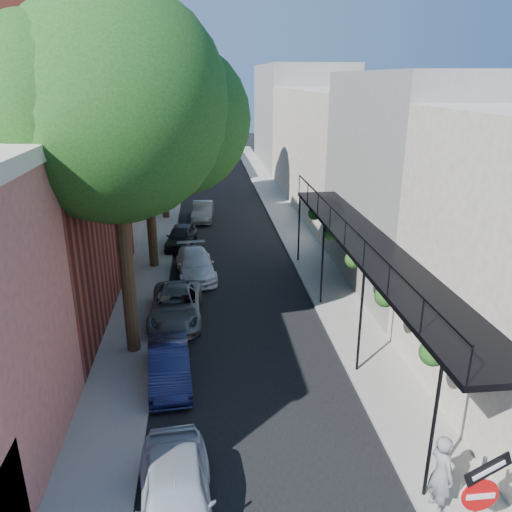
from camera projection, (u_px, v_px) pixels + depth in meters
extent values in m
cube|color=black|center=(222.00, 206.00, 35.94)|extent=(6.00, 64.00, 0.01)
cube|color=gray|center=(166.00, 207.00, 35.53)|extent=(2.00, 64.00, 0.12)
cube|color=gray|center=(277.00, 204.00, 36.32)|extent=(2.00, 64.00, 0.12)
cube|color=beige|center=(12.00, 507.00, 9.30)|extent=(0.10, 1.20, 2.20)
cube|color=gray|center=(95.00, 100.00, 17.77)|extent=(0.06, 7.00, 4.00)
cube|color=gray|center=(73.00, 153.00, 29.79)|extent=(8.00, 12.00, 9.00)
cube|color=beige|center=(111.00, 124.00, 42.73)|extent=(8.00, 16.00, 10.00)
cube|color=#D1776B|center=(133.00, 122.00, 56.17)|extent=(8.00, 12.00, 8.00)
cube|color=gray|center=(445.00, 183.00, 21.28)|extent=(8.00, 10.00, 9.00)
cube|color=beige|center=(347.00, 148.00, 35.49)|extent=(8.00, 20.00, 8.00)
cube|color=gray|center=(300.00, 116.00, 52.00)|extent=(8.00, 16.00, 10.00)
cube|color=black|center=(372.00, 246.00, 16.46)|extent=(2.00, 16.00, 0.15)
cube|color=black|center=(346.00, 221.00, 16.07)|extent=(0.05, 16.00, 0.05)
cylinder|color=black|center=(433.00, 430.00, 10.38)|extent=(0.08, 0.08, 3.40)
cylinder|color=black|center=(299.00, 228.00, 24.43)|extent=(0.08, 0.08, 3.40)
sphere|color=#144513|center=(433.00, 353.00, 10.93)|extent=(0.60, 0.60, 0.60)
sphere|color=#144513|center=(354.00, 259.00, 16.55)|extent=(0.60, 0.60, 0.60)
sphere|color=#144513|center=(315.00, 213.00, 22.17)|extent=(0.60, 0.60, 0.60)
cylinder|color=red|center=(480.00, 495.00, 8.35)|extent=(0.66, 0.04, 0.66)
cube|color=white|center=(481.00, 497.00, 8.32)|extent=(0.50, 0.02, 0.10)
cylinder|color=white|center=(479.00, 494.00, 8.36)|extent=(0.70, 0.02, 0.70)
cube|color=black|center=(488.00, 469.00, 8.16)|extent=(0.89, 0.15, 0.58)
cube|color=white|center=(489.00, 471.00, 8.13)|extent=(0.60, 0.10, 0.31)
cylinder|color=#312213|center=(125.00, 255.00, 15.66)|extent=(0.44, 0.44, 7.00)
sphere|color=#144513|center=(111.00, 105.00, 14.14)|extent=(6.80, 6.80, 6.80)
sphere|color=#144513|center=(174.00, 119.00, 15.43)|extent=(4.76, 4.76, 4.76)
cylinder|color=#312213|center=(150.00, 205.00, 23.27)|extent=(0.44, 0.44, 6.30)
sphere|color=#144513|center=(143.00, 115.00, 21.91)|extent=(6.00, 6.00, 6.00)
sphere|color=#144513|center=(179.00, 124.00, 23.07)|extent=(4.20, 4.20, 4.20)
cylinder|color=#312213|center=(163.00, 163.00, 31.52)|extent=(0.44, 0.44, 7.35)
sphere|color=#144513|center=(158.00, 84.00, 29.93)|extent=(7.00, 7.00, 7.00)
sphere|color=#144513|center=(188.00, 92.00, 31.25)|extent=(4.90, 4.90, 4.90)
imported|color=#B4BBC8|center=(176.00, 497.00, 10.18)|extent=(1.87, 3.99, 1.32)
imported|color=#13183B|center=(169.00, 365.00, 15.03)|extent=(1.50, 3.55, 1.14)
imported|color=slate|center=(176.00, 306.00, 18.89)|extent=(1.97, 4.20, 1.16)
imported|color=white|center=(195.00, 264.00, 23.08)|extent=(2.09, 4.19, 1.17)
imported|color=black|center=(181.00, 237.00, 27.10)|extent=(1.85, 3.66, 1.19)
imported|color=slate|center=(203.00, 211.00, 32.24)|extent=(1.48, 3.67, 1.18)
imported|color=slate|center=(441.00, 473.00, 10.29)|extent=(0.53, 0.73, 1.83)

